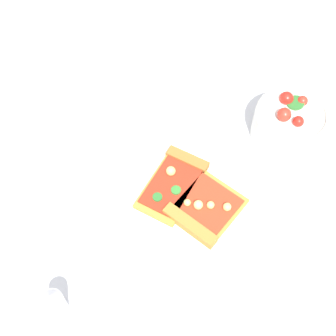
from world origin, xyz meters
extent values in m
plane|color=silver|center=(0.00, 0.00, 0.00)|extent=(2.40, 2.40, 0.00)
cylinder|color=white|center=(-0.01, 0.00, 0.01)|extent=(0.27, 0.27, 0.01)
cube|color=gold|center=(0.01, 0.01, 0.02)|extent=(0.15, 0.15, 0.01)
cube|color=#A36B2D|center=(0.05, -0.03, 0.02)|extent=(0.07, 0.07, 0.01)
cube|color=#B22D19|center=(0.01, 0.01, 0.02)|extent=(0.13, 0.13, 0.00)
sphere|color=#EAD172|center=(0.03, 0.01, 0.03)|extent=(0.02, 0.02, 0.02)
cylinder|color=#2D722D|center=(-0.01, 0.04, 0.03)|extent=(0.02, 0.02, 0.00)
cylinder|color=#388433|center=(-0.01, 0.01, 0.03)|extent=(0.02, 0.02, 0.00)
cube|color=gold|center=(-0.05, -0.03, 0.02)|extent=(0.14, 0.15, 0.01)
cube|color=#B77A33|center=(-0.07, 0.01, 0.02)|extent=(0.09, 0.07, 0.02)
cube|color=red|center=(-0.05, -0.03, 0.02)|extent=(0.13, 0.13, 0.00)
sphere|color=#F2D87F|center=(-0.05, -0.02, 0.03)|extent=(0.02, 0.02, 0.02)
sphere|color=#EAD172|center=(-0.05, -0.04, 0.03)|extent=(0.01, 0.01, 0.01)
sphere|color=#EAD172|center=(-0.04, 0.00, 0.03)|extent=(0.01, 0.01, 0.01)
sphere|color=#EAD172|center=(-0.06, -0.06, 0.03)|extent=(0.01, 0.01, 0.01)
cylinder|color=white|center=(0.06, -0.23, 0.03)|extent=(0.13, 0.13, 0.07)
torus|color=white|center=(0.06, -0.23, 0.07)|extent=(0.13, 0.13, 0.01)
sphere|color=red|center=(0.06, -0.21, 0.08)|extent=(0.03, 0.03, 0.03)
sphere|color=red|center=(0.04, -0.23, 0.07)|extent=(0.02, 0.02, 0.02)
sphere|color=red|center=(0.08, -0.26, 0.07)|extent=(0.02, 0.02, 0.02)
sphere|color=red|center=(0.09, -0.23, 0.07)|extent=(0.03, 0.03, 0.03)
cylinder|color=#2D722D|center=(0.08, -0.24, 0.07)|extent=(0.04, 0.04, 0.01)
cylinder|color=silver|center=(0.24, 0.04, 0.07)|extent=(0.08, 0.08, 0.13)
cylinder|color=#592D0F|center=(0.24, 0.04, 0.06)|extent=(0.07, 0.07, 0.11)
cube|color=white|center=(0.23, 0.02, 0.11)|extent=(0.03, 0.03, 0.02)
cube|color=white|center=(0.25, 0.05, 0.11)|extent=(0.02, 0.02, 0.02)
cylinder|color=silver|center=(-0.14, 0.24, 0.03)|extent=(0.03, 0.03, 0.06)
cone|color=silver|center=(-0.14, 0.24, 0.06)|extent=(0.03, 0.03, 0.01)
camera|label=1|loc=(-0.37, 0.14, 0.72)|focal=49.69mm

